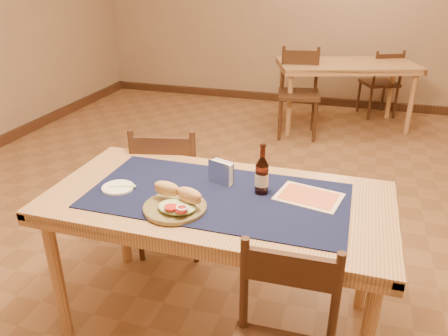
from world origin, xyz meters
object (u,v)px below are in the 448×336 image
(back_table, at_px, (346,70))
(chair_main_far, at_px, (170,187))
(sandwich_plate, at_px, (176,204))
(napkin_holder, at_px, (221,173))
(beer_bottle, at_px, (262,176))
(main_table, at_px, (218,211))

(back_table, distance_m, chair_main_far, 3.05)
(sandwich_plate, distance_m, napkin_holder, 0.33)
(beer_bottle, distance_m, napkin_holder, 0.22)
(chair_main_far, bearing_deg, napkin_holder, -40.70)
(main_table, bearing_deg, chair_main_far, 132.88)
(chair_main_far, height_order, sandwich_plate, chair_main_far)
(sandwich_plate, height_order, napkin_holder, napkin_holder)
(main_table, distance_m, back_table, 3.46)
(napkin_holder, bearing_deg, back_table, 82.20)
(main_table, distance_m, napkin_holder, 0.19)
(chair_main_far, distance_m, beer_bottle, 0.90)
(chair_main_far, distance_m, napkin_holder, 0.71)
(beer_bottle, bearing_deg, napkin_holder, 168.08)
(chair_main_far, bearing_deg, beer_bottle, -33.32)
(chair_main_far, bearing_deg, main_table, -47.12)
(back_table, distance_m, sandwich_plate, 3.66)
(main_table, relative_size, back_table, 0.96)
(beer_bottle, bearing_deg, chair_main_far, 146.68)
(back_table, xyz_separation_m, beer_bottle, (-0.24, -3.35, 0.18))
(main_table, distance_m, sandwich_plate, 0.25)
(sandwich_plate, bearing_deg, main_table, 54.16)
(back_table, xyz_separation_m, napkin_holder, (-0.45, -3.30, 0.14))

